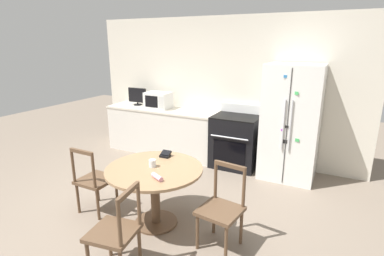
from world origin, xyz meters
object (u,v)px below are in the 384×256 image
Objects in this scene: countertop_tv at (137,96)px; dining_chair_near at (116,232)px; dining_chair_left at (94,180)px; dining_chair_right at (221,209)px; oven_range at (236,141)px; wallet at (165,155)px; microwave at (158,100)px; candle_glass at (152,164)px; refrigerator at (291,123)px.

dining_chair_near is (2.00, -3.08, -0.65)m from countertop_tv.
countertop_tv is 2.64m from dining_chair_left.
oven_range is at bearing -66.90° from dining_chair_right.
wallet is (1.81, -1.86, -0.33)m from countertop_tv.
oven_range is 2.99m from dining_chair_near.
countertop_tv is (-0.55, 0.06, 0.03)m from microwave.
oven_range is 2.53m from dining_chair_left.
candle_glass is at bearing -98.39° from oven_range.
candle_glass is at bearing -50.16° from countertop_tv.
countertop_tv reaches higher than dining_chair_near.
wallet is at bearing -54.92° from microwave.
dining_chair_near is (-0.15, -2.99, -0.03)m from oven_range.
refrigerator is 2.21m from dining_chair_right.
microwave reaches higher than dining_chair_near.
countertop_tv reaches higher than oven_range.
dining_chair_right is 10.18× the size of candle_glass.
dining_chair_left reaches higher than wallet.
refrigerator is 2.52m from microwave.
microwave is at bearing 179.29° from oven_range.
oven_range is 1.72m from microwave.
candle_glass is (1.84, -2.21, -0.32)m from countertop_tv.
dining_chair_near is at bearing -56.90° from countertop_tv.
candle_glass is (0.82, 0.13, 0.34)m from dining_chair_left.
dining_chair_left is 10.18× the size of candle_glass.
countertop_tv is 3.04× the size of wallet.
dining_chair_left is (0.48, -2.28, -0.62)m from microwave.
countertop_tv reaches higher than wallet.
candle_glass is 0.35m from wallet.
microwave is 0.53× the size of dining_chair_near.
dining_chair_near is (0.98, -0.73, 0.00)m from dining_chair_left.
candle_glass is at bearing 5.40° from dining_chair_right.
oven_range is (-0.91, 0.03, -0.45)m from refrigerator.
dining_chair_left is at bearing -116.57° from oven_range.
microwave reaches higher than wallet.
microwave is 0.53× the size of dining_chair_right.
oven_range is 2.24× the size of microwave.
oven_range is at bearing 81.61° from candle_glass.
countertop_tv is 4.61× the size of candle_glass.
dining_chair_right is 1.00× the size of dining_chair_near.
oven_range is at bearing -11.34° from dining_chair_near.
wallet is at bearing 95.77° from candle_glass.
microwave is at bearing 102.69° from dining_chair_left.
wallet is (0.78, 0.48, 0.33)m from dining_chair_left.
wallet is at bearing -125.83° from refrigerator.
oven_range is 2.17m from candle_glass.
dining_chair_near is at bearing -80.87° from wallet.
dining_chair_right is at bearing -98.77° from refrigerator.
countertop_tv is 2.62m from wallet.
refrigerator is at bearing 48.25° from dining_chair_left.
refrigerator is at bearing 59.69° from candle_glass.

